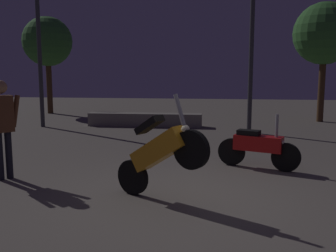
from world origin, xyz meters
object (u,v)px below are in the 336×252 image
motorcycle_orange_foreground (160,153)px  streetlamp_far (38,29)px  person_rider_beside (2,120)px  streetlamp_near (252,20)px  motorcycle_red_parked_left (258,147)px

motorcycle_orange_foreground → streetlamp_far: (-5.05, 7.06, 2.54)m
person_rider_beside → streetlamp_near: 7.89m
streetlamp_near → streetlamp_far: (-6.94, 0.44, -0.14)m
motorcycle_orange_foreground → streetlamp_near: (1.89, 6.62, 2.68)m
person_rider_beside → streetlamp_far: (-2.11, 6.21, 2.21)m
streetlamp_far → motorcycle_red_parked_left: bearing=-36.0°
motorcycle_red_parked_left → streetlamp_far: streetlamp_far is taller
motorcycle_orange_foreground → person_rider_beside: 3.08m
streetlamp_far → streetlamp_near: bearing=-3.6°
motorcycle_orange_foreground → person_rider_beside: person_rider_beside is taller
motorcycle_orange_foreground → person_rider_beside: (-2.94, 0.84, 0.33)m
motorcycle_red_parked_left → person_rider_beside: bearing=-142.4°
person_rider_beside → streetlamp_near: streetlamp_near is taller
motorcycle_red_parked_left → streetlamp_near: bearing=108.7°
streetlamp_far → motorcycle_orange_foreground: bearing=-54.4°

